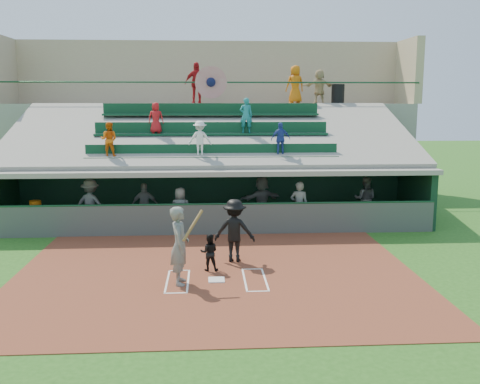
{
  "coord_description": "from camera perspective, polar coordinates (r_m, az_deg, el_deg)",
  "views": [
    {
      "loc": [
        -0.21,
        -13.59,
        4.7
      ],
      "look_at": [
        0.84,
        3.5,
        1.8
      ],
      "focal_mm": 40.0,
      "sensor_mm": 36.0,
      "label": 1
    }
  ],
  "objects": [
    {
      "name": "dugout_floor",
      "position": [
        20.88,
        -2.86,
        -3.36
      ],
      "size": [
        16.0,
        3.5,
        0.04
      ],
      "primitive_type": "cube",
      "color": "gray",
      "rests_on": "ground"
    },
    {
      "name": "concourse_staff_c",
      "position": [
        26.62,
        8.45,
        11.05
      ],
      "size": [
        1.52,
        0.52,
        1.63
      ],
      "primitive_type": "imported",
      "rotation": [
        0.0,
        0.0,
        3.16
      ],
      "color": "tan",
      "rests_on": "concourse_slab"
    },
    {
      "name": "water_cooler",
      "position": [
        20.79,
        -20.98,
        -1.42
      ],
      "size": [
        0.41,
        0.41,
        0.41
      ],
      "primitive_type": "cylinder",
      "color": "#D3640C",
      "rests_on": "white_table"
    },
    {
      "name": "dugout_player_d",
      "position": [
        20.72,
        2.34,
        -0.83
      ],
      "size": [
        1.76,
        1.1,
        1.81
      ],
      "primitive_type": "imported",
      "rotation": [
        0.0,
        0.0,
        3.51
      ],
      "color": "#5A5D58",
      "rests_on": "dugout_floor"
    },
    {
      "name": "dugout_bench",
      "position": [
        22.14,
        -2.53,
        -2.01
      ],
      "size": [
        13.57,
        0.45,
        0.41
      ],
      "primitive_type": "cube",
      "rotation": [
        0.0,
        0.0,
        0.0
      ],
      "color": "brown",
      "rests_on": "dugout_floor"
    },
    {
      "name": "concourse_slab",
      "position": [
        27.2,
        -3.08,
        4.54
      ],
      "size": [
        20.0,
        3.0,
        4.6
      ],
      "primitive_type": "cube",
      "color": "gray",
      "rests_on": "ground"
    },
    {
      "name": "trash_bin",
      "position": [
        26.59,
        10.4,
        10.25
      ],
      "size": [
        0.62,
        0.62,
        0.93
      ],
      "primitive_type": "cylinder",
      "color": "black",
      "rests_on": "concourse_slab"
    },
    {
      "name": "concourse_staff_b",
      "position": [
        26.4,
        5.9,
        11.33
      ],
      "size": [
        0.99,
        0.75,
        1.83
      ],
      "primitive_type": "imported",
      "rotation": [
        0.0,
        0.0,
        3.35
      ],
      "color": "#CA620B",
      "rests_on": "concourse_slab"
    },
    {
      "name": "dugout_player_f",
      "position": [
        21.59,
        13.2,
        -0.73
      ],
      "size": [
        1.04,
        0.93,
        1.76
      ],
      "primitive_type": "imported",
      "rotation": [
        0.0,
        0.0,
        2.78
      ],
      "color": "#50524E",
      "rests_on": "dugout_floor"
    },
    {
      "name": "concourse_staff_a",
      "position": [
        25.9,
        -4.62,
        11.51
      ],
      "size": [
        1.17,
        0.55,
        1.94
      ],
      "primitive_type": "imported",
      "rotation": [
        0.0,
        0.0,
        3.21
      ],
      "color": "#AA1317",
      "rests_on": "concourse_slab"
    },
    {
      "name": "dugout_player_a",
      "position": [
        20.41,
        -15.63,
        -1.27
      ],
      "size": [
        1.33,
        0.95,
        1.86
      ],
      "primitive_type": "imported",
      "rotation": [
        0.0,
        0.0,
        2.91
      ],
      "color": "#535651",
      "rests_on": "dugout_floor"
    },
    {
      "name": "dugout_player_b",
      "position": [
        20.22,
        -10.11,
        -1.41
      ],
      "size": [
        1.01,
        0.45,
        1.69
      ],
      "primitive_type": "imported",
      "rotation": [
        0.0,
        0.0,
        3.1
      ],
      "color": "#595C57",
      "rests_on": "dugout_floor"
    },
    {
      "name": "home_plate",
      "position": [
        14.37,
        -2.53,
        -9.34
      ],
      "size": [
        0.43,
        0.43,
        0.03
      ],
      "primitive_type": "cube",
      "color": "white",
      "rests_on": "dirt_slab"
    },
    {
      "name": "home_umpire",
      "position": [
        15.8,
        -0.59,
        -4.12
      ],
      "size": [
        1.31,
        0.9,
        1.86
      ],
      "primitive_type": "imported",
      "rotation": [
        0.0,
        0.0,
        2.96
      ],
      "color": "black",
      "rests_on": "dirt_slab"
    },
    {
      "name": "ground",
      "position": [
        14.39,
        -2.53,
        -9.47
      ],
      "size": [
        100.0,
        100.0,
        0.0
      ],
      "primitive_type": "plane",
      "color": "#235518",
      "rests_on": "ground"
    },
    {
      "name": "dugout_player_e",
      "position": [
        19.68,
        6.33,
        -1.46
      ],
      "size": [
        0.76,
        0.61,
        1.8
      ],
      "primitive_type": "imported",
      "rotation": [
        0.0,
        0.0,
        2.83
      ],
      "color": "#5E625C",
      "rests_on": "dugout_floor"
    },
    {
      "name": "dirt_slab",
      "position": [
        14.86,
        -2.56,
        -8.8
      ],
      "size": [
        11.0,
        9.0,
        0.02
      ],
      "primitive_type": "cube",
      "color": "brown",
      "rests_on": "ground"
    },
    {
      "name": "batter_at_plate",
      "position": [
        13.92,
        -6.45,
        -5.66
      ],
      "size": [
        0.89,
        0.8,
        2.05
      ],
      "color": "#5C5F59",
      "rests_on": "dirt_slab"
    },
    {
      "name": "dugout_player_c",
      "position": [
        19.51,
        -6.36,
        -1.85
      ],
      "size": [
        0.86,
        0.63,
        1.61
      ],
      "primitive_type": "imported",
      "rotation": [
        0.0,
        0.0,
        2.98
      ],
      "color": "#585B56",
      "rests_on": "dugout_floor"
    },
    {
      "name": "white_table",
      "position": [
        20.96,
        -20.82,
        -2.88
      ],
      "size": [
        0.98,
        0.88,
        0.7
      ],
      "primitive_type": "cube",
      "rotation": [
        0.0,
        0.0,
        -0.43
      ],
      "color": "silver",
      "rests_on": "dugout_floor"
    },
    {
      "name": "grandstand",
      "position": [
        24.23,
        -3.03,
        3.82
      ],
      "size": [
        20.4,
        10.4,
        7.8
      ],
      "color": "#4B504C",
      "rests_on": "ground"
    },
    {
      "name": "catcher",
      "position": [
        15.05,
        -3.31,
        -6.44
      ],
      "size": [
        0.52,
        0.41,
        1.05
      ],
      "primitive_type": "imported",
      "rotation": [
        0.0,
        0.0,
        3.11
      ],
      "color": "black",
      "rests_on": "dirt_slab"
    },
    {
      "name": "batters_box_chalk",
      "position": [
        14.38,
        -2.53,
        -9.38
      ],
      "size": [
        2.65,
        1.85,
        0.01
      ],
      "color": "white",
      "rests_on": "dirt_slab"
    }
  ]
}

